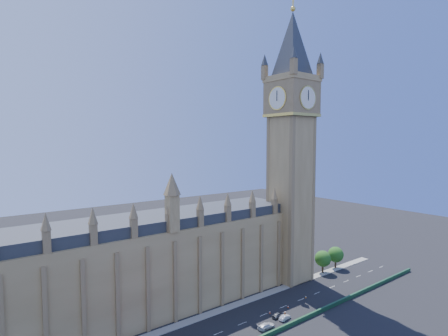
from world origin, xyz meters
TOP-DOWN VIEW (x-y plane):
  - ground at (0.00, 0.00)m, footprint 400.00×400.00m
  - palace_westminster at (-25.00, 22.00)m, footprint 120.00×20.00m
  - elizabeth_tower at (38.00, 13.99)m, footprint 20.59×20.59m
  - kerb_north at (0.00, 9.50)m, footprint 160.00×3.00m
  - tree_east_near at (52.22, 10.08)m, footprint 6.00×6.00m
  - tree_east_far at (60.22, 10.08)m, footprint 6.00×6.00m
  - car_grey at (14.18, -3.49)m, footprint 4.18×2.02m
  - car_silver at (14.76, -5.57)m, footprint 4.06×1.85m
  - car_white at (7.42, -5.78)m, footprint 5.11×2.30m
  - cone_a at (30.18, -0.14)m, footprint 0.53×0.53m
  - cone_b at (14.00, -0.47)m, footprint 0.46×0.46m
  - cone_c at (17.45, -3.15)m, footprint 0.58×0.58m
  - cone_d at (20.73, -1.31)m, footprint 0.44×0.44m

SIDE VIEW (x-z plane):
  - ground at x=0.00m, z-range 0.00..0.00m
  - kerb_north at x=0.00m, z-range 0.00..0.16m
  - cone_b at x=14.00m, z-range 0.00..0.65m
  - cone_d at x=20.73m, z-range 0.00..0.67m
  - cone_a at x=30.18m, z-range 0.00..0.68m
  - cone_c at x=17.45m, z-range 0.00..0.73m
  - car_silver at x=14.76m, z-range 0.00..1.29m
  - car_grey at x=14.18m, z-range 0.00..1.38m
  - car_white at x=7.42m, z-range 0.00..1.45m
  - tree_east_near at x=52.22m, z-range 1.39..9.89m
  - tree_east_far at x=60.22m, z-range 1.39..9.89m
  - palace_westminster at x=-25.00m, z-range -0.14..27.86m
  - elizabeth_tower at x=38.00m, z-range 2.06..107.06m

